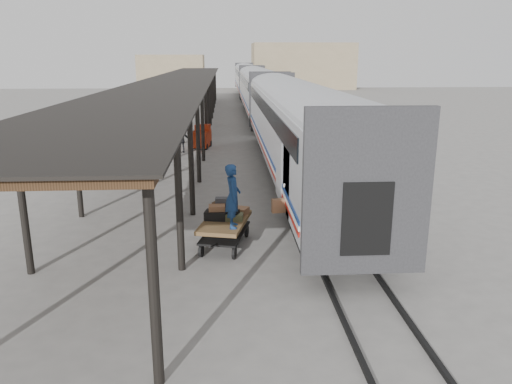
{
  "coord_description": "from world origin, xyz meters",
  "views": [
    {
      "loc": [
        -0.07,
        -14.93,
        5.74
      ],
      "look_at": [
        0.83,
        -0.16,
        1.7
      ],
      "focal_mm": 35.0,
      "sensor_mm": 36.0,
      "label": 1
    }
  ],
  "objects": [
    {
      "name": "canopy",
      "position": [
        -3.4,
        24.0,
        4.0
      ],
      "size": [
        4.9,
        64.3,
        4.15
      ],
      "color": "#422B19",
      "rests_on": "ground"
    },
    {
      "name": "building_far",
      "position": [
        14.0,
        78.0,
        4.0
      ],
      "size": [
        18.0,
        10.0,
        8.0
      ],
      "primitive_type": "cube",
      "color": "tan",
      "rests_on": "ground"
    },
    {
      "name": "building_left",
      "position": [
        -10.0,
        82.0,
        3.0
      ],
      "size": [
        12.0,
        8.0,
        6.0
      ],
      "primitive_type": "cube",
      "color": "tan",
      "rests_on": "ground"
    },
    {
      "name": "train",
      "position": [
        3.19,
        33.79,
        2.69
      ],
      "size": [
        3.45,
        76.01,
        4.01
      ],
      "color": "silver",
      "rests_on": "ground"
    },
    {
      "name": "luggage_tug",
      "position": [
        -1.63,
        17.15,
        0.67
      ],
      "size": [
        1.29,
        1.81,
        1.46
      ],
      "rotation": [
        0.0,
        0.0,
        -0.18
      ],
      "color": "#99260D",
      "rests_on": "ground"
    },
    {
      "name": "pedestrian",
      "position": [
        -2.77,
        15.5,
        0.77
      ],
      "size": [
        0.98,
        0.62,
        1.55
      ],
      "primitive_type": "imported",
      "rotation": [
        0.0,
        0.0,
        3.43
      ],
      "color": "black",
      "rests_on": "ground"
    },
    {
      "name": "baggage_cart",
      "position": [
        -0.14,
        -0.31,
        0.65
      ],
      "size": [
        1.77,
        2.62,
        0.86
      ],
      "rotation": [
        0.0,
        0.0,
        -0.23
      ],
      "color": "brown",
      "rests_on": "ground"
    },
    {
      "name": "porter",
      "position": [
        0.11,
        -0.96,
        1.81
      ],
      "size": [
        0.46,
        0.7,
        1.9
      ],
      "primitive_type": "imported",
      "rotation": [
        0.0,
        0.0,
        1.56
      ],
      "color": "navy",
      "rests_on": "baggage_cart"
    },
    {
      "name": "suitcase_stack",
      "position": [
        -0.15,
        0.01,
        1.05
      ],
      "size": [
        1.44,
        1.16,
        0.57
      ],
      "rotation": [
        0.0,
        0.0,
        -0.23
      ],
      "color": "#3B3B3E",
      "rests_on": "baggage_cart"
    },
    {
      "name": "ground",
      "position": [
        0.0,
        0.0,
        0.0
      ],
      "size": [
        160.0,
        160.0,
        0.0
      ],
      "primitive_type": "plane",
      "color": "slate",
      "rests_on": "ground"
    },
    {
      "name": "rails",
      "position": [
        3.2,
        34.0,
        0.06
      ],
      "size": [
        1.54,
        150.0,
        0.12
      ],
      "color": "black",
      "rests_on": "ground"
    }
  ]
}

